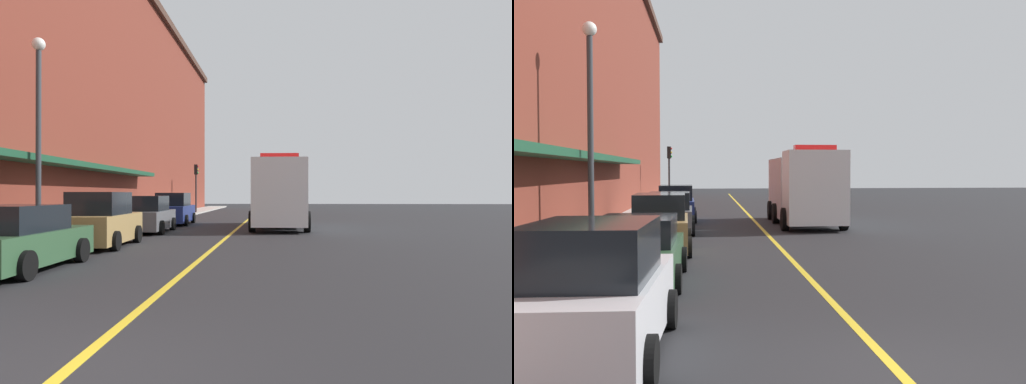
# 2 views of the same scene
# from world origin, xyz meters

# --- Properties ---
(ground_plane) EXTENTS (112.00, 112.00, 0.00)m
(ground_plane) POSITION_xyz_m (0.00, 25.00, 0.00)
(ground_plane) COLOR #232326
(sidewalk_left) EXTENTS (2.40, 70.00, 0.15)m
(sidewalk_left) POSITION_xyz_m (-6.20, 25.00, 0.07)
(sidewalk_left) COLOR #ADA8A0
(sidewalk_left) RESTS_ON ground
(lane_center_stripe) EXTENTS (0.16, 70.00, 0.01)m
(lane_center_stripe) POSITION_xyz_m (0.00, 25.00, 0.00)
(lane_center_stripe) COLOR gold
(lane_center_stripe) RESTS_ON ground
(parked_car_0) EXTENTS (2.11, 4.30, 1.88)m
(parked_car_0) POSITION_xyz_m (-3.98, 1.15, 0.87)
(parked_car_0) COLOR silver
(parked_car_0) RESTS_ON ground
(parked_car_1) EXTENTS (2.12, 4.40, 1.55)m
(parked_car_1) POSITION_xyz_m (-4.01, 6.49, 0.73)
(parked_car_1) COLOR #2D5133
(parked_car_1) RESTS_ON ground
(parked_car_2) EXTENTS (2.06, 4.24, 1.87)m
(parked_car_2) POSITION_xyz_m (-3.90, 11.52, 0.86)
(parked_car_2) COLOR #A5844C
(parked_car_2) RESTS_ON ground
(parked_car_3) EXTENTS (2.15, 4.22, 1.72)m
(parked_car_3) POSITION_xyz_m (-3.98, 17.41, 0.80)
(parked_car_3) COLOR #595B60
(parked_car_3) RESTS_ON ground
(parked_car_4) EXTENTS (2.17, 4.69, 1.87)m
(parked_car_4) POSITION_xyz_m (-4.02, 23.25, 0.87)
(parked_car_4) COLOR navy
(parked_car_4) RESTS_ON ground
(box_truck) EXTENTS (2.92, 8.48, 3.70)m
(box_truck) POSITION_xyz_m (2.21, 20.83, 1.76)
(box_truck) COLOR silver
(box_truck) RESTS_ON ground
(parking_meter_1) EXTENTS (0.14, 0.18, 1.33)m
(parking_meter_1) POSITION_xyz_m (-5.35, 20.59, 1.06)
(parking_meter_1) COLOR #4C4C51
(parking_meter_1) RESTS_ON sidewalk_left
(street_lamp_left) EXTENTS (0.44, 0.44, 6.94)m
(street_lamp_left) POSITION_xyz_m (-5.95, 11.20, 4.40)
(street_lamp_left) COLOR #33383D
(street_lamp_left) RESTS_ON sidewalk_left
(traffic_light_near) EXTENTS (0.38, 0.36, 4.30)m
(traffic_light_near) POSITION_xyz_m (-5.29, 37.80, 3.16)
(traffic_light_near) COLOR #232326
(traffic_light_near) RESTS_ON sidewalk_left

